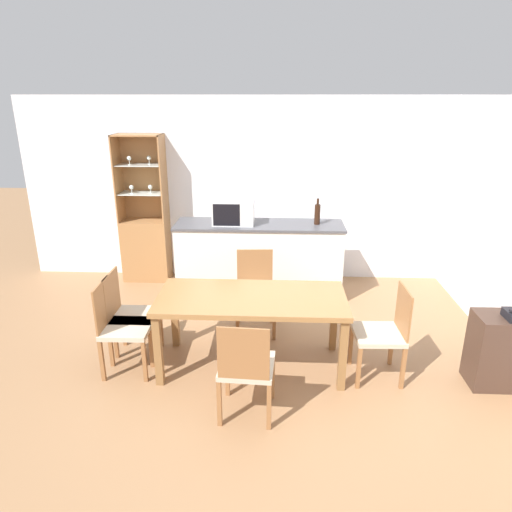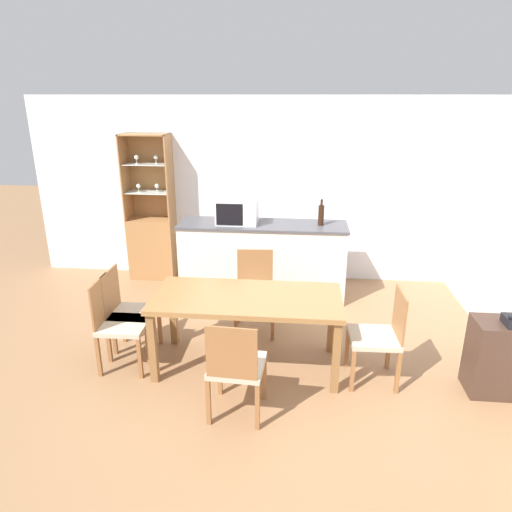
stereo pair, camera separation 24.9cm
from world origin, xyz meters
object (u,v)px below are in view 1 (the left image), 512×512
Objects in this scene: dining_chair_head_far at (255,292)px; side_cabinet at (502,351)px; dining_chair_side_left_near at (122,327)px; dining_chair_side_right_near at (383,333)px; wine_bottle at (317,214)px; microwave at (234,211)px; dining_chair_side_left_far at (130,315)px; dining_table at (252,304)px; dining_chair_head_near at (246,367)px; display_cabinet at (146,238)px.

dining_chair_head_far reaches higher than side_cabinet.
dining_chair_side_left_near is 3.54m from side_cabinet.
dining_chair_side_right_near is 2.72× the size of wine_bottle.
dining_chair_side_left_far is at bearing -119.68° from microwave.
microwave is 1.07m from wine_bottle.
dining_chair_head_far is 1.75× the size of microwave.
dining_chair_side_right_near is (1.23, -0.12, -0.20)m from dining_table.
dining_table is 1.97× the size of dining_chair_head_far.
microwave is 0.74× the size of side_cabinet.
dining_table is at bearing 94.59° from dining_chair_side_left_near.
dining_chair_side_left_near is at bearing -136.84° from wine_bottle.
microwave is (0.91, 1.84, 0.68)m from dining_chair_side_left_near.
dining_chair_side_left_near is at bearing 178.79° from side_cabinet.
side_cabinet is at bearing 16.69° from dining_chair_head_near.
dining_chair_side_left_far is at bearing -140.92° from wine_bottle.
wine_bottle is 0.48× the size of side_cabinet.
dining_chair_side_left_far is (-1.23, 0.87, 0.00)m from dining_chair_head_near.
display_cabinet is at bearing -46.23° from dining_chair_head_far.
dining_chair_head_far is at bearing 124.24° from dining_chair_side_left_near.
microwave is at bearing 143.94° from side_cabinet.
dining_chair_side_left_far is at bearing 178.83° from dining_chair_side_left_near.
side_cabinet is (2.30, -0.95, -0.11)m from dining_chair_head_far.
dining_table is 1.26m from dining_chair_side_left_far.
dining_chair_side_right_near is 1.51m from dining_chair_head_far.
microwave reaches higher than dining_chair_side_right_near.
dining_chair_side_left_near is at bearing 31.16° from dining_chair_head_far.
dining_chair_side_left_near and dining_chair_side_left_far have the same top height.
dining_chair_side_right_near and dining_chair_side_left_far have the same top height.
dining_chair_side_left_near is 0.25m from dining_chair_side_left_far.
dining_table is at bearing 83.93° from dining_chair_side_left_far.
wine_bottle is at bearing 129.08° from side_cabinet.
dining_table is at bearing 82.40° from dining_chair_side_right_near.
dining_chair_side_left_far is at bearing 174.29° from dining_table.
dining_chair_head_near reaches higher than dining_table.
side_cabinet is (1.07, -0.08, -0.11)m from dining_chair_side_right_near.
microwave reaches higher than dining_chair_side_left_far.
side_cabinet is (2.63, -1.91, -0.79)m from microwave.
dining_table is 2.56× the size of side_cabinet.
microwave is at bearing -179.44° from wine_bottle.
dining_chair_head_near is 1.75× the size of microwave.
wine_bottle is at bearing 66.82° from dining_table.
side_cabinet is at bearing -96.09° from dining_chair_side_right_near.
dining_chair_side_left_near is 2.72× the size of wine_bottle.
dining_chair_side_left_far is 3.55m from side_cabinet.
wine_bottle is 2.60m from side_cabinet.
dining_chair_head_far is 1.00× the size of dining_chair_head_near.
display_cabinet reaches higher than dining_chair_side_right_near.
side_cabinet is (2.30, -0.20, -0.32)m from dining_table.
dining_chair_head_far is 1.38m from dining_chair_side_left_far.
side_cabinet is at bearing 84.43° from dining_chair_side_left_far.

